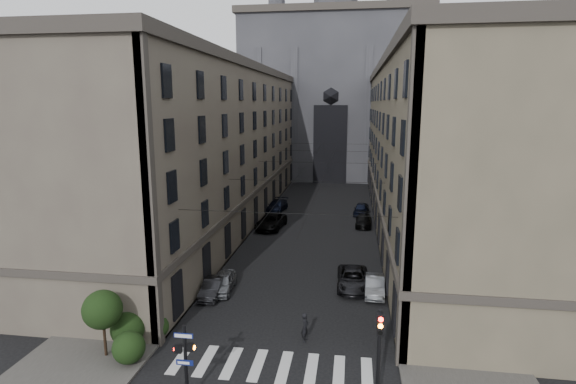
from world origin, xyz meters
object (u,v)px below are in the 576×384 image
at_px(car_left_near, 223,282).
at_px(car_left_far, 277,206).
at_px(pedestrian_signal_left, 185,358).
at_px(car_right_near, 375,286).
at_px(traffic_light_right, 379,349).
at_px(car_right_midfar, 364,221).
at_px(car_left_midnear, 213,288).
at_px(car_left_midfar, 271,222).
at_px(car_right_midnear, 353,279).
at_px(gothic_tower, 334,85).
at_px(pedestrian, 305,327).
at_px(car_right_far, 361,209).

bearing_deg(car_left_near, car_left_far, 86.56).
relative_size(pedestrian_signal_left, car_right_near, 0.98).
distance_m(traffic_light_right, car_right_midfar, 33.23).
bearing_deg(car_right_near, car_left_far, 117.25).
xyz_separation_m(pedestrian_signal_left, car_left_midnear, (-2.49, 11.99, -1.67)).
relative_size(car_left_midfar, car_right_midnear, 1.11).
bearing_deg(gothic_tower, pedestrian_signal_left, -92.74).
distance_m(car_left_midfar, car_left_far, 8.41).
xyz_separation_m(car_right_midfar, pedestrian, (-4.05, -27.04, 0.24)).
bearing_deg(car_right_far, car_right_midfar, -80.99).
relative_size(pedestrian_signal_left, car_left_midfar, 0.69).
distance_m(car_right_midnear, pedestrian, 9.04).
xyz_separation_m(gothic_tower, car_right_far, (5.42, -34.33, -17.05)).
relative_size(car_right_near, car_right_midfar, 0.90).
relative_size(traffic_light_right, car_right_far, 1.18).
bearing_deg(car_left_far, car_left_midnear, -83.92).
relative_size(gothic_tower, pedestrian_signal_left, 14.50).
xyz_separation_m(car_left_near, car_left_midnear, (-0.48, -0.98, -0.06)).
bearing_deg(pedestrian_signal_left, pedestrian, 51.93).
distance_m(car_left_near, car_left_midfar, 18.01).
relative_size(traffic_light_right, car_right_near, 1.27).
bearing_deg(car_right_midfar, car_left_midnear, -115.90).
distance_m(car_left_near, car_right_near, 11.68).
height_order(car_left_midfar, car_right_midfar, car_left_midfar).
bearing_deg(gothic_tower, car_left_midfar, -96.79).
distance_m(car_left_near, car_right_midnear, 10.17).
bearing_deg(car_right_midnear, car_left_midnear, -164.85).
bearing_deg(pedestrian_signal_left, traffic_light_right, 2.64).
distance_m(car_right_far, pedestrian, 32.85).
xyz_separation_m(car_left_midnear, car_right_midfar, (11.63, 21.55, 0.01)).
bearing_deg(car_right_near, pedestrian, -118.74).
distance_m(car_left_far, car_right_midfar, 12.82).
height_order(traffic_light_right, car_right_midfar, traffic_light_right).
distance_m(car_left_midnear, car_right_midnear, 10.88).
height_order(car_left_near, car_right_midfar, car_left_near).
bearing_deg(pedestrian_signal_left, car_left_midnear, 101.74).
relative_size(pedestrian_signal_left, traffic_light_right, 0.77).
xyz_separation_m(gothic_tower, car_right_midfar, (5.62, -39.91, -17.14)).
xyz_separation_m(car_left_midnear, car_left_midfar, (0.95, 18.99, 0.16)).
bearing_deg(traffic_light_right, car_right_midfar, 89.96).
height_order(car_left_midfar, car_right_midnear, car_left_midfar).
height_order(car_left_near, car_right_far, car_right_far).
relative_size(gothic_tower, pedestrian, 32.33).
bearing_deg(car_right_midnear, gothic_tower, 92.97).
xyz_separation_m(car_left_midfar, car_left_far, (-0.74, 8.38, -0.05)).
relative_size(car_left_midnear, car_right_near, 0.96).
relative_size(car_left_midnear, pedestrian, 2.19).
bearing_deg(car_left_midfar, traffic_light_right, -64.80).
bearing_deg(car_left_far, pedestrian_signal_left, -80.16).
height_order(traffic_light_right, car_right_midnear, traffic_light_right).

